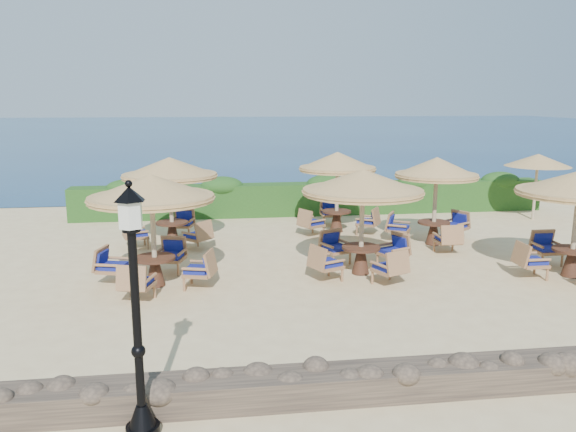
# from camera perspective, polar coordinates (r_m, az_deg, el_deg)

# --- Properties ---
(ground) EXTENTS (120.00, 120.00, 0.00)m
(ground) POSITION_cam_1_polar(r_m,az_deg,el_deg) (14.75, 7.67, -5.37)
(ground) COLOR beige
(ground) RESTS_ON ground
(sea) EXTENTS (160.00, 160.00, 0.00)m
(sea) POSITION_cam_1_polar(r_m,az_deg,el_deg) (83.78, -5.07, 8.76)
(sea) COLOR navy
(sea) RESTS_ON ground
(hedge) EXTENTS (18.00, 0.90, 1.20)m
(hedge) POSITION_cam_1_polar(r_m,az_deg,el_deg) (21.46, 2.69, 1.76)
(hedge) COLOR #1A4014
(hedge) RESTS_ON ground
(stone_wall) EXTENTS (15.00, 0.65, 0.44)m
(stone_wall) POSITION_cam_1_polar(r_m,az_deg,el_deg) (9.26, 18.14, -15.14)
(stone_wall) COLOR brown
(stone_wall) RESTS_ON ground
(lamp_post) EXTENTS (0.44, 0.44, 3.31)m
(lamp_post) POSITION_cam_1_polar(r_m,az_deg,el_deg) (7.40, -15.11, -10.64)
(lamp_post) COLOR black
(lamp_post) RESTS_ON ground
(extra_parasol) EXTENTS (2.30, 2.30, 2.41)m
(extra_parasol) POSITION_cam_1_polar(r_m,az_deg,el_deg) (22.18, 24.05, 5.18)
(extra_parasol) COLOR tan
(extra_parasol) RESTS_ON ground
(cafe_set_0) EXTENTS (2.91, 2.91, 2.65)m
(cafe_set_0) POSITION_cam_1_polar(r_m,az_deg,el_deg) (13.26, -13.63, 0.70)
(cafe_set_0) COLOR tan
(cafe_set_0) RESTS_ON ground
(cafe_set_1) EXTENTS (3.02, 3.02, 2.65)m
(cafe_set_1) POSITION_cam_1_polar(r_m,az_deg,el_deg) (13.94, 7.57, 1.56)
(cafe_set_1) COLOR tan
(cafe_set_1) RESTS_ON ground
(cafe_set_3) EXTENTS (2.86, 2.86, 2.65)m
(cafe_set_3) POSITION_cam_1_polar(r_m,az_deg,el_deg) (17.03, -11.88, 3.41)
(cafe_set_3) COLOR tan
(cafe_set_3) RESTS_ON ground
(cafe_set_4) EXTENTS (2.77, 2.67, 2.65)m
(cafe_set_4) POSITION_cam_1_polar(r_m,az_deg,el_deg) (18.46, 5.02, 4.01)
(cafe_set_4) COLOR tan
(cafe_set_4) RESTS_ON ground
(cafe_set_5) EXTENTS (2.77, 2.63, 2.65)m
(cafe_set_5) POSITION_cam_1_polar(r_m,az_deg,el_deg) (17.28, 14.79, 3.06)
(cafe_set_5) COLOR tan
(cafe_set_5) RESTS_ON ground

